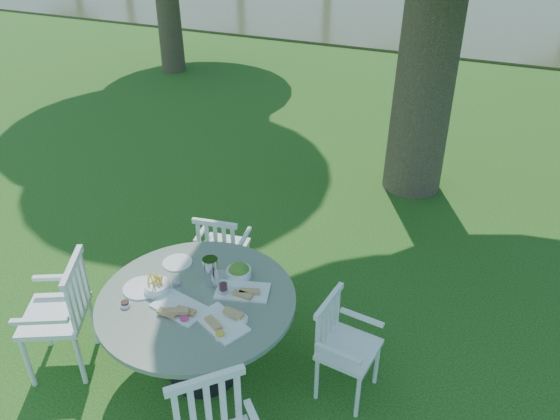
% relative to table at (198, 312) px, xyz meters
% --- Properties ---
extents(ground, '(140.00, 140.00, 0.00)m').
position_rel_table_xyz_m(ground, '(0.12, 1.11, -0.65)').
color(ground, '#133B0C').
rests_on(ground, ground).
extents(table, '(1.49, 1.49, 0.79)m').
position_rel_table_xyz_m(table, '(0.00, 0.00, 0.00)').
color(table, black).
rests_on(table, ground).
extents(chair_ne, '(0.45, 0.48, 0.85)m').
position_rel_table_xyz_m(chair_ne, '(1.04, 0.29, -0.15)').
color(chair_ne, white).
rests_on(chair_ne, ground).
extents(chair_nw, '(0.48, 0.45, 0.84)m').
position_rel_table_xyz_m(chair_nw, '(-0.36, 1.01, -0.15)').
color(chair_nw, white).
rests_on(chair_nw, ground).
extents(chair_sw, '(0.65, 0.67, 1.01)m').
position_rel_table_xyz_m(chair_sw, '(-1.01, -0.31, -0.05)').
color(chair_sw, white).
rests_on(chair_sw, ground).
extents(tableware, '(1.11, 0.81, 0.23)m').
position_rel_table_xyz_m(tableware, '(-0.02, 0.08, 0.18)').
color(tableware, white).
rests_on(tableware, table).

